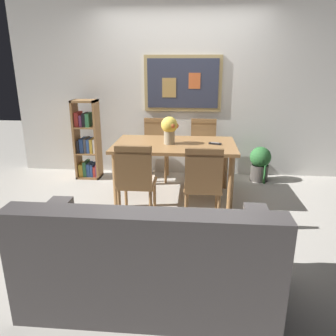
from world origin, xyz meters
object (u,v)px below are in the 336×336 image
object	(u,v)px
dining_chair_near_left	(136,177)
potted_ivy	(260,163)
dining_chair_far_right	(203,145)
leather_couch	(150,263)
bookshelf	(88,144)
dining_chair_far_left	(156,144)
flower_vase	(170,128)
dining_table	(175,150)
tv_remote	(215,144)
dining_chair_near_right	(203,181)

from	to	relation	value
dining_chair_near_left	potted_ivy	bearing A→B (deg)	43.38
dining_chair_far_right	potted_ivy	distance (m)	0.90
leather_couch	bookshelf	xyz separation A→B (m)	(-1.33, 2.68, 0.22)
dining_chair_far_left	flower_vase	distance (m)	0.93
dining_table	leather_couch	world-z (taller)	leather_couch
dining_chair_far_right	leather_couch	size ratio (longest dim) A/B	0.51
bookshelf	potted_ivy	world-z (taller)	bookshelf
dining_chair_near_left	flower_vase	distance (m)	0.90
bookshelf	tv_remote	world-z (taller)	bookshelf
flower_vase	bookshelf	bearing A→B (deg)	151.67
dining_chair_far_left	tv_remote	bearing A→B (deg)	-42.88
dining_chair_near_left	bookshelf	xyz separation A→B (m)	(-1.01, 1.46, -0.01)
dining_chair_near_right	flower_vase	world-z (taller)	flower_vase
dining_chair_near_left	flower_vase	bearing A→B (deg)	67.92
dining_table	dining_chair_far_left	xyz separation A→B (m)	(-0.34, 0.78, -0.11)
dining_chair_far_left	tv_remote	xyz separation A→B (m)	(0.85, -0.78, 0.21)
dining_table	flower_vase	bearing A→B (deg)	-160.17
dining_chair_near_right	bookshelf	distance (m)	2.29
dining_chair_far_left	leather_couch	size ratio (longest dim) A/B	0.51
dining_table	potted_ivy	xyz separation A→B (m)	(1.24, 0.75, -0.36)
flower_vase	tv_remote	world-z (taller)	flower_vase
tv_remote	leather_couch	bearing A→B (deg)	-105.74
bookshelf	flower_vase	size ratio (longest dim) A/B	3.47
dining_table	dining_chair_near_right	bearing A→B (deg)	-66.65
dining_chair_near_left	flower_vase	xyz separation A→B (m)	(0.31, 0.75, 0.40)
dining_chair_near_left	dining_chair_near_right	world-z (taller)	same
flower_vase	dining_chair_far_right	bearing A→B (deg)	60.70
dining_chair_near_left	leather_couch	distance (m)	1.28
leather_couch	tv_remote	world-z (taller)	leather_couch
dining_chair_near_left	bookshelf	size ratio (longest dim) A/B	0.76
dining_chair_far_left	flower_vase	xyz separation A→B (m)	(0.27, -0.80, 0.40)
potted_ivy	tv_remote	distance (m)	1.15
dining_table	flower_vase	xyz separation A→B (m)	(-0.06, -0.02, 0.29)
dining_table	dining_chair_far_right	bearing A→B (deg)	63.68
dining_chair_near_right	tv_remote	bearing A→B (deg)	79.01
dining_chair_near_left	leather_couch	xyz separation A→B (m)	(0.32, -1.22, -0.22)
dining_chair_far_left	dining_chair_near_left	xyz separation A→B (m)	(-0.03, -1.55, 0.00)
flower_vase	tv_remote	size ratio (longest dim) A/B	2.13
dining_chair_far_right	tv_remote	xyz separation A→B (m)	(0.13, -0.78, 0.21)
bookshelf	potted_ivy	xyz separation A→B (m)	(2.62, 0.06, -0.25)
dining_chair_near_right	leather_couch	bearing A→B (deg)	-108.88
dining_chair_near_left	dining_chair_near_right	distance (m)	0.72
potted_ivy	tv_remote	world-z (taller)	tv_remote
bookshelf	tv_remote	bearing A→B (deg)	-20.17
potted_ivy	flower_vase	distance (m)	1.65
dining_chair_far_right	dining_chair_near_right	world-z (taller)	same
dining_table	potted_ivy	world-z (taller)	dining_table
leather_couch	bookshelf	distance (m)	3.00
potted_ivy	dining_chair_far_left	bearing A→B (deg)	178.93
dining_table	bookshelf	distance (m)	1.54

